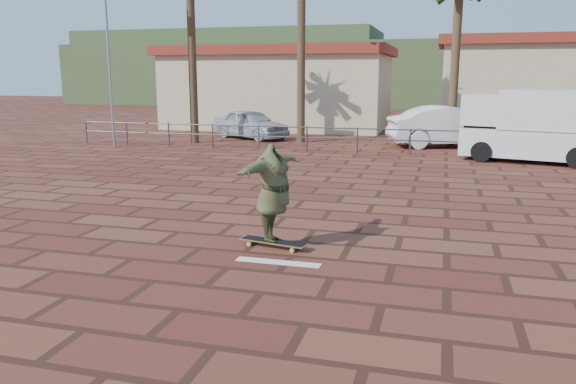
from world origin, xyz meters
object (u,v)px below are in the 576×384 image
object	(u,v)px
campervan	(537,124)
car_white	(451,127)
car_silver	(251,124)
skateboarder	(273,193)
longboard	(273,242)

from	to	relation	value
campervan	car_white	distance (m)	4.54
campervan	car_silver	distance (m)	12.70
skateboarder	car_silver	world-z (taller)	skateboarder
longboard	car_white	distance (m)	15.80
longboard	car_silver	bearing A→B (deg)	121.80
skateboarder	car_white	xyz separation A→B (m)	(3.09, 15.48, -0.13)
longboard	car_silver	size ratio (longest dim) A/B	0.31
campervan	car_white	size ratio (longest dim) A/B	0.99
longboard	car_white	size ratio (longest dim) A/B	0.24
longboard	skateboarder	size ratio (longest dim) A/B	0.60
car_silver	car_white	bearing A→B (deg)	-66.44
longboard	campervan	bearing A→B (deg)	75.09
longboard	campervan	size ratio (longest dim) A/B	0.25
skateboarder	car_white	bearing A→B (deg)	-2.40
car_white	campervan	bearing A→B (deg)	-159.60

